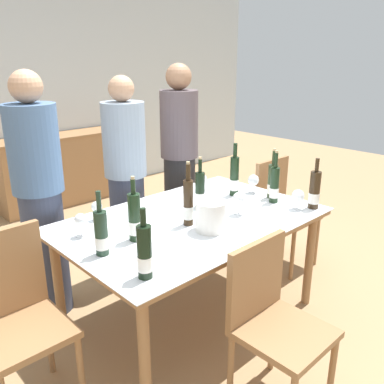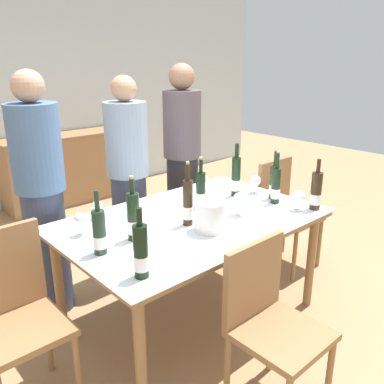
{
  "view_description": "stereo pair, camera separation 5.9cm",
  "coord_description": "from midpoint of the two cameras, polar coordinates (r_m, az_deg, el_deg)",
  "views": [
    {
      "loc": [
        -1.68,
        -1.77,
        1.75
      ],
      "look_at": [
        0.0,
        0.0,
        0.93
      ],
      "focal_mm": 38.0,
      "sensor_mm": 36.0,
      "label": 1
    },
    {
      "loc": [
        -1.64,
        -1.81,
        1.75
      ],
      "look_at": [
        0.0,
        0.0,
        0.93
      ],
      "focal_mm": 38.0,
      "sensor_mm": 36.0,
      "label": 2
    }
  ],
  "objects": [
    {
      "name": "wine_bottle_2",
      "position": [
        2.49,
        0.09,
        -1.56
      ],
      "size": [
        0.06,
        0.06,
        0.4
      ],
      "color": "#332314",
      "rests_on": "dining_table"
    },
    {
      "name": "wine_bottle_6",
      "position": [
        2.31,
        -7.5,
        -3.63
      ],
      "size": [
        0.07,
        0.07,
        0.38
      ],
      "color": "black",
      "rests_on": "dining_table"
    },
    {
      "name": "wine_bottle_7",
      "position": [
        1.93,
        -6.3,
        -8.46
      ],
      "size": [
        0.07,
        0.07,
        0.35
      ],
      "color": "black",
      "rests_on": "dining_table"
    },
    {
      "name": "wine_bottle_1",
      "position": [
        2.79,
        1.84,
        0.19
      ],
      "size": [
        0.07,
        0.07,
        0.36
      ],
      "color": "black",
      "rests_on": "dining_table"
    },
    {
      "name": "wine_glass_0",
      "position": [
        2.66,
        -12.54,
        -2.03
      ],
      "size": [
        0.07,
        0.07,
        0.12
      ],
      "color": "white",
      "rests_on": "dining_table"
    },
    {
      "name": "wine_glass_2",
      "position": [
        3.12,
        9.41,
        1.53
      ],
      "size": [
        0.08,
        0.08,
        0.14
      ],
      "color": "white",
      "rests_on": "dining_table"
    },
    {
      "name": "wine_glass_5",
      "position": [
        3.14,
        2.16,
        1.75
      ],
      "size": [
        0.08,
        0.08,
        0.14
      ],
      "color": "white",
      "rests_on": "dining_table"
    },
    {
      "name": "ground_plane",
      "position": [
        3.01,
        0.59,
        -17.15
      ],
      "size": [
        12.0,
        12.0,
        0.0
      ],
      "primitive_type": "plane",
      "color": "#A37F56"
    },
    {
      "name": "wine_bottle_8",
      "position": [
        3.04,
        6.74,
        2.09
      ],
      "size": [
        0.07,
        0.07,
        0.4
      ],
      "color": "black",
      "rests_on": "dining_table"
    },
    {
      "name": "back_wall",
      "position": [
        5.2,
        -24.08,
        13.1
      ],
      "size": [
        8.0,
        0.1,
        2.8
      ],
      "color": "silver",
      "rests_on": "ground_plane"
    },
    {
      "name": "ice_bucket",
      "position": [
        2.43,
        3.22,
        -3.28
      ],
      "size": [
        0.19,
        0.19,
        0.18
      ],
      "color": "white",
      "rests_on": "dining_table"
    },
    {
      "name": "chair_right_end",
      "position": [
        3.58,
        13.14,
        -1.95
      ],
      "size": [
        0.42,
        0.42,
        0.92
      ],
      "color": "#996B42",
      "rests_on": "ground_plane"
    },
    {
      "name": "chair_left_end",
      "position": [
        2.29,
        -23.12,
        -14.83
      ],
      "size": [
        0.42,
        0.42,
        0.95
      ],
      "color": "#996B42",
      "rests_on": "ground_plane"
    },
    {
      "name": "wine_bottle_5",
      "position": [
        3.03,
        12.0,
        1.31
      ],
      "size": [
        0.07,
        0.07,
        0.37
      ],
      "color": "#28381E",
      "rests_on": "dining_table"
    },
    {
      "name": "wine_glass_1",
      "position": [
        2.67,
        7.33,
        -1.05
      ],
      "size": [
        0.09,
        0.09,
        0.16
      ],
      "color": "white",
      "rests_on": "dining_table"
    },
    {
      "name": "person_guest_right",
      "position": [
        3.61,
        -0.9,
        4.2
      ],
      "size": [
        0.33,
        0.33,
        1.7
      ],
      "color": "#262628",
      "rests_on": "ground_plane"
    },
    {
      "name": "sideboard_cabinet",
      "position": [
        5.28,
        -16.48,
        3.24
      ],
      "size": [
        1.64,
        0.46,
        0.85
      ],
      "color": "#996B42",
      "rests_on": "ground_plane"
    },
    {
      "name": "wine_bottle_4",
      "position": [
        2.19,
        -12.11,
        -5.64
      ],
      "size": [
        0.07,
        0.07,
        0.35
      ],
      "color": "#1E3323",
      "rests_on": "dining_table"
    },
    {
      "name": "wine_glass_3",
      "position": [
        2.44,
        -14.76,
        -3.77
      ],
      "size": [
        0.07,
        0.07,
        0.14
      ],
      "color": "white",
      "rests_on": "dining_table"
    },
    {
      "name": "dining_table",
      "position": [
        2.66,
        0.64,
        -5.05
      ],
      "size": [
        1.68,
        1.09,
        0.75
      ],
      "color": "#996B42",
      "rests_on": "ground_plane"
    },
    {
      "name": "person_host",
      "position": [
        2.9,
        -19.78,
        -0.84
      ],
      "size": [
        0.33,
        0.33,
        1.68
      ],
      "color": "#383F56",
      "rests_on": "ground_plane"
    },
    {
      "name": "wine_bottle_3",
      "position": [
        2.89,
        17.57,
        0.02
      ],
      "size": [
        0.07,
        0.07,
        0.35
      ],
      "color": "#332314",
      "rests_on": "dining_table"
    },
    {
      "name": "person_guest_left",
      "position": [
        3.26,
        -8.4,
        1.59
      ],
      "size": [
        0.33,
        0.33,
        1.62
      ],
      "color": "#383F56",
      "rests_on": "ground_plane"
    },
    {
      "name": "chair_near_front",
      "position": [
        2.18,
        11.51,
        -16.63
      ],
      "size": [
        0.42,
        0.42,
        0.88
      ],
      "color": "#996B42",
      "rests_on": "ground_plane"
    },
    {
      "name": "wine_glass_4",
      "position": [
        2.84,
        15.39,
        -0.7
      ],
      "size": [
        0.09,
        0.09,
        0.14
      ],
      "color": "white",
      "rests_on": "dining_table"
    },
    {
      "name": "wine_bottle_0",
      "position": [
        2.94,
        12.25,
        0.83
      ],
      "size": [
        0.06,
        0.06,
        0.38
      ],
      "color": "black",
      "rests_on": "dining_table"
    }
  ]
}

